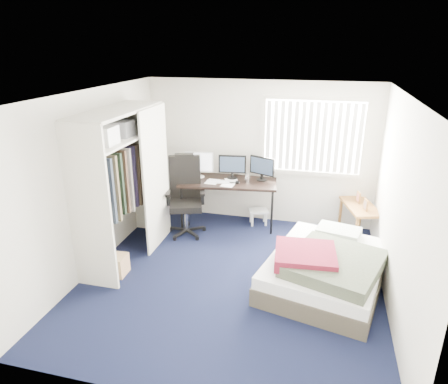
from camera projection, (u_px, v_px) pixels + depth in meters
ground at (232, 278)px, 5.54m from camera, size 4.20×4.20×0.00m
room_shell at (232, 175)px, 5.01m from camera, size 4.20×4.20×4.20m
window_assembly at (313, 137)px, 6.62m from camera, size 1.72×0.09×1.32m
closet at (123, 171)px, 5.69m from camera, size 0.64×1.84×2.22m
desk at (229, 179)px, 6.94m from camera, size 1.75×0.99×1.28m
office_chair at (186, 203)px, 6.76m from camera, size 0.80×0.80×1.34m
footstool at (258, 213)px, 7.13m from camera, size 0.40×0.36×0.27m
nightstand at (360, 209)px, 6.48m from camera, size 0.66×0.96×0.78m
bed at (326, 268)px, 5.30m from camera, size 1.80×2.15×0.62m
pine_box at (113, 265)px, 5.61m from camera, size 0.39×0.30×0.28m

